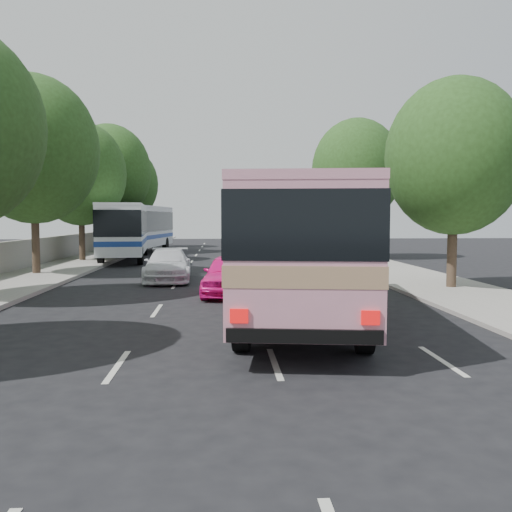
{
  "coord_description": "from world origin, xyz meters",
  "views": [
    {
      "loc": [
        0.03,
        -11.91,
        2.71
      ],
      "look_at": [
        1.02,
        4.0,
        1.6
      ],
      "focal_mm": 38.0,
      "sensor_mm": 36.0,
      "label": 1
    }
  ],
  "objects": [
    {
      "name": "white_pickup",
      "position": [
        -2.32,
        11.62,
        0.69
      ],
      "size": [
        2.16,
        4.84,
        1.38
      ],
      "primitive_type": "imported",
      "rotation": [
        0.0,
        0.0,
        0.05
      ],
      "color": "silver",
      "rests_on": "ground"
    },
    {
      "name": "taxi_roof_sign",
      "position": [
        0.29,
        7.21,
        1.54
      ],
      "size": [
        0.57,
        0.24,
        0.18
      ],
      "primitive_type": "cube",
      "rotation": [
        0.0,
        0.0,
        -0.12
      ],
      "color": "silver",
      "rests_on": "pink_taxi"
    },
    {
      "name": "pink_bus",
      "position": [
        2.16,
        2.58,
        2.2
      ],
      "size": [
        4.29,
        11.38,
        3.54
      ],
      "rotation": [
        0.0,
        0.0,
        -0.14
      ],
      "color": "#CC8398",
      "rests_on": "ground"
    },
    {
      "name": "tree_right_far",
      "position": [
        9.08,
        23.94,
        6.12
      ],
      "size": [
        6.0,
        6.0,
        9.35
      ],
      "color": "#38281E",
      "rests_on": "ground"
    },
    {
      "name": "tree_right_near",
      "position": [
        8.78,
        7.94,
        5.2
      ],
      "size": [
        5.1,
        5.1,
        7.95
      ],
      "color": "#38281E",
      "rests_on": "ground"
    },
    {
      "name": "tree_left_f",
      "position": [
        -8.62,
        37.94,
        6.0
      ],
      "size": [
        5.88,
        5.88,
        9.16
      ],
      "color": "#38281E",
      "rests_on": "ground"
    },
    {
      "name": "sidewalk_left",
      "position": [
        -8.5,
        20.0,
        0.07
      ],
      "size": [
        4.0,
        90.0,
        0.15
      ],
      "primitive_type": "cube",
      "color": "#9E998E",
      "rests_on": "ground"
    },
    {
      "name": "ground",
      "position": [
        0.0,
        0.0,
        0.0
      ],
      "size": [
        120.0,
        120.0,
        0.0
      ],
      "primitive_type": "plane",
      "color": "black",
      "rests_on": "ground"
    },
    {
      "name": "tree_left_d",
      "position": [
        -8.52,
        21.94,
        5.63
      ],
      "size": [
        5.52,
        5.52,
        8.6
      ],
      "color": "#38281E",
      "rests_on": "ground"
    },
    {
      "name": "tour_coach_front",
      "position": [
        -6.3,
        23.97,
        2.15
      ],
      "size": [
        3.81,
        12.14,
        3.57
      ],
      "rotation": [
        0.0,
        0.0,
        0.1
      ],
      "color": "white",
      "rests_on": "ground"
    },
    {
      "name": "tree_left_e",
      "position": [
        -8.42,
        29.94,
        6.43
      ],
      "size": [
        6.3,
        6.3,
        9.82
      ],
      "color": "#38281E",
      "rests_on": "ground"
    },
    {
      "name": "tree_left_c",
      "position": [
        -8.62,
        13.94,
        6.12
      ],
      "size": [
        6.0,
        6.0,
        9.35
      ],
      "color": "#38281E",
      "rests_on": "ground"
    },
    {
      "name": "low_wall",
      "position": [
        -10.3,
        20.0,
        0.9
      ],
      "size": [
        0.3,
        90.0,
        1.5
      ],
      "primitive_type": "cube",
      "color": "#9E998E",
      "rests_on": "sidewalk_left"
    },
    {
      "name": "pink_taxi",
      "position": [
        0.29,
        7.21,
        0.72
      ],
      "size": [
        2.19,
        4.42,
        1.45
      ],
      "primitive_type": "imported",
      "rotation": [
        0.0,
        0.0,
        -0.12
      ],
      "color": "#FF1691",
      "rests_on": "ground"
    },
    {
      "name": "tour_coach_rear",
      "position": [
        -6.3,
        29.98,
        2.19
      ],
      "size": [
        4.03,
        12.39,
        3.64
      ],
      "rotation": [
        0.0,
        0.0,
        -0.12
      ],
      "color": "silver",
      "rests_on": "ground"
    },
    {
      "name": "sidewalk_right",
      "position": [
        8.5,
        20.0,
        0.06
      ],
      "size": [
        4.0,
        90.0,
        0.12
      ],
      "primitive_type": "cube",
      "color": "#9E998E",
      "rests_on": "ground"
    }
  ]
}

